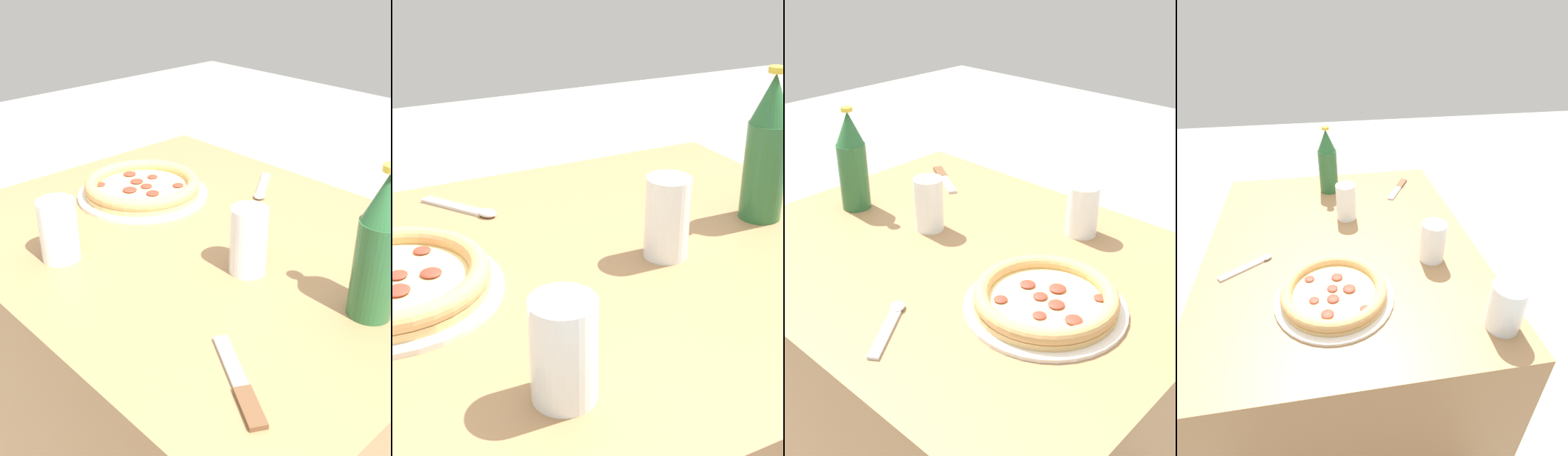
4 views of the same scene
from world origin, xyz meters
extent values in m
cube|color=#997047|center=(0.00, 0.00, 0.38)|extent=(1.03, 0.82, 0.76)
cylinder|color=silver|center=(-0.25, 0.04, 0.77)|extent=(0.30, 0.30, 0.01)
cylinder|color=tan|center=(-0.25, 0.04, 0.78)|extent=(0.27, 0.27, 0.01)
cylinder|color=#EACC7F|center=(-0.25, 0.04, 0.79)|extent=(0.23, 0.23, 0.00)
torus|color=tan|center=(-0.25, 0.04, 0.79)|extent=(0.27, 0.27, 0.03)
ellipsoid|color=#A83323|center=(-0.19, 0.10, 0.79)|extent=(0.03, 0.03, 0.01)
ellipsoid|color=#A83323|center=(-0.32, -0.03, 0.79)|extent=(0.02, 0.02, 0.01)
ellipsoid|color=#A83323|center=(-0.33, 0.06, 0.79)|extent=(0.03, 0.03, 0.01)
ellipsoid|color=#A83323|center=(-0.25, 0.00, 0.79)|extent=(0.03, 0.03, 0.01)
ellipsoid|color=#A83323|center=(-0.24, 0.04, 0.79)|extent=(0.03, 0.03, 0.01)
ellipsoid|color=#A83323|center=(-0.28, 0.04, 0.79)|extent=(0.03, 0.03, 0.01)
ellipsoid|color=#A83323|center=(-0.27, 0.09, 0.79)|extent=(0.02, 0.02, 0.01)
ellipsoid|color=#A83323|center=(-0.20, 0.03, 0.79)|extent=(0.03, 0.03, 0.01)
cylinder|color=white|center=(-0.13, -0.26, 0.83)|extent=(0.07, 0.07, 0.12)
cylinder|color=beige|center=(-0.13, -0.26, 0.81)|extent=(0.06, 0.06, 0.08)
cylinder|color=white|center=(0.15, -0.03, 0.83)|extent=(0.07, 0.07, 0.13)
cylinder|color=#935123|center=(0.15, -0.03, 0.80)|extent=(0.06, 0.06, 0.06)
cylinder|color=#286033|center=(0.37, 0.01, 0.85)|extent=(0.07, 0.07, 0.17)
cone|color=#286033|center=(0.37, 0.01, 0.97)|extent=(0.07, 0.07, 0.08)
cylinder|color=gold|center=(0.37, 0.01, 1.02)|extent=(0.03, 0.03, 0.01)
cube|color=brown|center=(0.38, -0.29, 0.77)|extent=(0.08, 0.06, 0.01)
cube|color=silver|center=(0.30, -0.24, 0.77)|extent=(0.11, 0.07, 0.01)
cube|color=silver|center=(-0.09, 0.29, 0.77)|extent=(0.09, 0.12, 0.01)
ellipsoid|color=silver|center=(-0.05, 0.23, 0.77)|extent=(0.04, 0.04, 0.01)
camera|label=1|loc=(0.73, -0.71, 1.32)|focal=45.00mm
camera|label=2|loc=(-0.35, -0.75, 1.22)|focal=50.00mm
camera|label=3|loc=(-0.76, 0.75, 1.39)|focal=45.00mm
camera|label=4|loc=(-0.93, 0.05, 1.41)|focal=28.00mm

